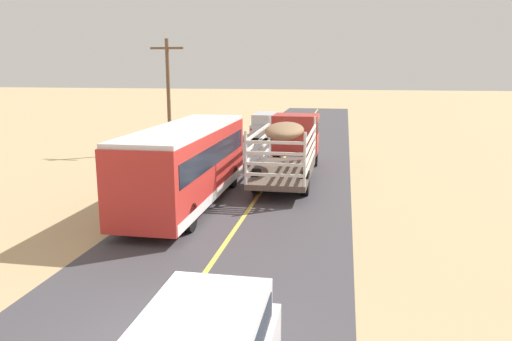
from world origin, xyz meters
TOP-DOWN VIEW (x-y plane):
  - livestock_truck at (0.91, 17.02)m, footprint 2.53×9.70m
  - bus at (-2.58, 10.13)m, footprint 2.54×10.00m
  - car_far at (-2.58, 30.42)m, footprint 1.90×4.62m
  - power_pole_mid at (-7.80, 22.44)m, footprint 2.20×0.24m
  - boulder_near_shoulder at (-11.79, 29.30)m, footprint 0.95×1.28m

SIDE VIEW (x-z plane):
  - boulder_near_shoulder at x=-11.79m, z-range 0.00..0.74m
  - car_far at x=-2.58m, z-range 0.12..2.05m
  - bus at x=-2.58m, z-range 0.14..3.35m
  - livestock_truck at x=0.91m, z-range 0.28..3.30m
  - power_pole_mid at x=-7.80m, z-range 0.28..7.62m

